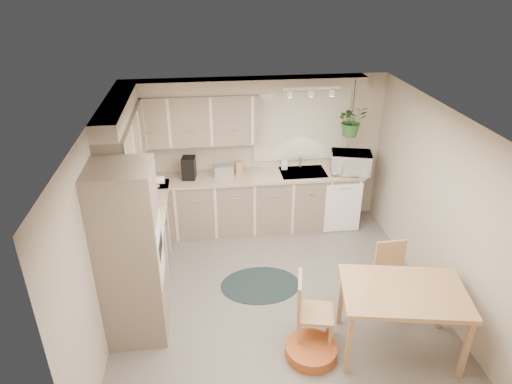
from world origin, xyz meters
TOP-DOWN VIEW (x-y plane):
  - floor at (0.00, 0.00)m, footprint 4.20×4.20m
  - ceiling at (0.00, 0.00)m, footprint 4.20×4.20m
  - wall_back at (0.00, 2.10)m, footprint 4.00×0.04m
  - wall_front at (0.00, -2.10)m, footprint 4.00×0.04m
  - wall_left at (-2.00, 0.00)m, footprint 0.04×4.20m
  - wall_right at (2.00, 0.00)m, footprint 0.04×4.20m
  - base_cab_left at (-1.70, 0.88)m, footprint 0.60×1.85m
  - base_cab_back at (-0.20, 1.80)m, footprint 3.60×0.60m
  - counter_left at (-1.69, 0.88)m, footprint 0.64×1.89m
  - counter_back at (-0.20, 1.79)m, footprint 3.64×0.64m
  - oven_stack at (-1.68, -0.38)m, footprint 0.65×0.65m
  - wall_oven_face at (-1.35, -0.38)m, footprint 0.02×0.56m
  - upper_cab_left at (-1.82, 1.00)m, footprint 0.35×2.00m
  - upper_cab_back at (-1.00, 1.93)m, footprint 2.00×0.35m
  - soffit_left at (-1.85, 1.00)m, footprint 0.30×2.00m
  - soffit_back at (-0.20, 1.95)m, footprint 3.60×0.30m
  - cooktop at (-1.68, 0.30)m, footprint 0.52×0.58m
  - range_hood at (-1.70, 0.30)m, footprint 0.40×0.60m
  - window_blinds at (0.70, 2.07)m, footprint 1.40×0.02m
  - window_frame at (0.70, 2.08)m, footprint 1.50×0.02m
  - sink at (0.70, 1.80)m, footprint 0.70×0.48m
  - dishwasher_front at (1.30, 1.49)m, footprint 0.58×0.02m
  - track_light_bar at (0.70, 1.55)m, footprint 0.80×0.04m
  - wall_clock at (0.15, 2.07)m, footprint 0.30×0.03m
  - dining_table at (1.18, -1.01)m, footprint 1.43×1.08m
  - chair_left at (0.30, -0.80)m, footprint 0.49×0.49m
  - chair_back at (1.39, -0.34)m, footprint 0.43×0.43m
  - braided_rug at (-0.17, 0.28)m, footprint 1.07×0.80m
  - pet_bed at (0.22, -1.00)m, footprint 0.63×0.63m
  - microwave at (1.43, 1.70)m, footprint 0.66×0.46m
  - soap_bottle at (0.43, 1.95)m, footprint 0.12×0.22m
  - hanging_plant at (1.38, 1.70)m, footprint 0.46×0.51m
  - coffee_maker at (-1.07, 1.80)m, footprint 0.22×0.26m
  - toaster at (-0.54, 1.82)m, footprint 0.31×0.19m
  - knife_block at (-0.31, 1.85)m, footprint 0.11×0.11m

SIDE VIEW (x-z plane):
  - floor at x=0.00m, z-range 0.00..0.00m
  - braided_rug at x=-0.17m, z-range 0.00..0.01m
  - pet_bed at x=0.22m, z-range 0.00..0.13m
  - dining_table at x=1.18m, z-range 0.00..0.81m
  - dishwasher_front at x=1.30m, z-range 0.01..0.84m
  - chair_back at x=1.39m, z-range 0.00..0.86m
  - chair_left at x=0.30m, z-range 0.00..0.88m
  - base_cab_left at x=-1.70m, z-range 0.00..0.90m
  - base_cab_back at x=-0.20m, z-range 0.00..0.90m
  - sink at x=0.70m, z-range 0.85..0.95m
  - counter_left at x=-1.69m, z-range 0.90..0.94m
  - counter_back at x=-0.20m, z-range 0.90..0.94m
  - cooktop at x=-1.68m, z-range 0.93..0.95m
  - soap_bottle at x=0.43m, z-range 0.94..1.04m
  - toaster at x=-0.54m, z-range 0.94..1.12m
  - knife_block at x=-0.31m, z-range 0.94..1.16m
  - oven_stack at x=-1.68m, z-range 0.00..2.10m
  - wall_oven_face at x=-1.35m, z-range 0.76..1.34m
  - coffee_maker at x=-1.07m, z-range 0.94..1.28m
  - microwave at x=1.43m, z-range 0.94..1.35m
  - wall_back at x=0.00m, z-range 0.00..2.40m
  - wall_front at x=0.00m, z-range 0.00..2.40m
  - wall_left at x=-2.00m, z-range 0.00..2.40m
  - wall_right at x=2.00m, z-range 0.00..2.40m
  - range_hood at x=-1.70m, z-range 1.33..1.47m
  - window_blinds at x=0.70m, z-range 1.10..2.10m
  - window_frame at x=0.70m, z-range 1.05..2.15m
  - hanging_plant at x=1.38m, z-range 1.55..1.92m
  - upper_cab_left at x=-1.82m, z-range 1.45..2.20m
  - upper_cab_back at x=-1.00m, z-range 1.45..2.20m
  - wall_clock at x=0.15m, z-range 2.03..2.33m
  - soffit_left at x=-1.85m, z-range 2.20..2.40m
  - soffit_back at x=-0.20m, z-range 2.20..2.40m
  - track_light_bar at x=0.70m, z-range 2.31..2.35m
  - ceiling at x=0.00m, z-range 2.40..2.40m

